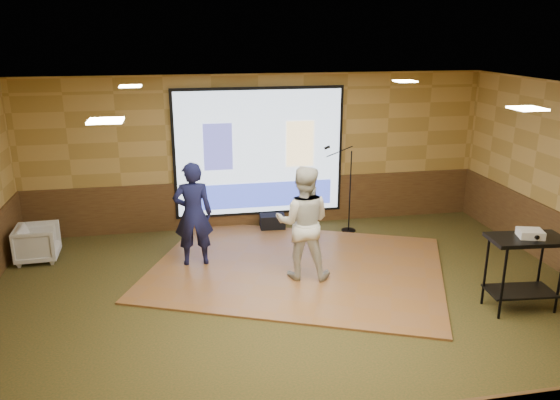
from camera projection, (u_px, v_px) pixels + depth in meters
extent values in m
plane|color=#273217|center=(297.00, 306.00, 7.81)|extent=(9.00, 9.00, 0.00)
cube|color=tan|center=(259.00, 152.00, 10.64)|extent=(9.00, 0.04, 3.00)
cube|color=tan|center=(400.00, 350.00, 4.08)|extent=(9.00, 0.04, 3.00)
cube|color=beige|center=(299.00, 94.00, 6.91)|extent=(9.00, 7.00, 0.04)
cube|color=#452917|center=(260.00, 202.00, 10.92)|extent=(9.00, 0.04, 0.95)
cube|color=black|center=(259.00, 153.00, 10.59)|extent=(3.32, 0.03, 2.52)
cube|color=#ADC2DB|center=(260.00, 153.00, 10.56)|extent=(3.20, 0.02, 2.40)
cube|color=#3B3C81|center=(218.00, 147.00, 10.36)|extent=(0.55, 0.01, 0.90)
cube|color=#E0C181|center=(300.00, 144.00, 10.64)|extent=(0.55, 0.01, 0.90)
cube|color=#2E40AF|center=(260.00, 195.00, 10.80)|extent=(2.88, 0.01, 0.50)
cube|color=#FFEDBF|center=(130.00, 86.00, 8.21)|extent=(0.32, 0.32, 0.02)
cube|color=#FFEDBF|center=(405.00, 81.00, 8.99)|extent=(0.32, 0.32, 0.02)
cube|color=#FFEDBF|center=(106.00, 121.00, 5.12)|extent=(0.32, 0.32, 0.02)
cube|color=#FFEDBF|center=(528.00, 108.00, 5.90)|extent=(0.32, 0.32, 0.02)
cube|color=brown|center=(297.00, 267.00, 9.04)|extent=(5.68, 5.09, 0.03)
imported|color=#161844|center=(193.00, 214.00, 8.91)|extent=(0.64, 0.42, 1.74)
imported|color=silver|center=(303.00, 223.00, 8.43)|extent=(1.03, 0.89, 1.80)
cylinder|color=black|center=(503.00, 285.00, 7.32)|extent=(0.04, 0.04, 1.02)
cylinder|color=black|center=(560.00, 279.00, 7.48)|extent=(0.04, 0.04, 1.02)
cylinder|color=black|center=(485.00, 271.00, 7.73)|extent=(0.04, 0.04, 1.02)
cylinder|color=black|center=(540.00, 267.00, 7.88)|extent=(0.04, 0.04, 1.02)
cube|color=black|center=(527.00, 239.00, 7.44)|extent=(1.02, 0.54, 0.05)
cube|color=black|center=(520.00, 291.00, 7.67)|extent=(0.92, 0.49, 0.03)
cube|color=white|center=(530.00, 234.00, 7.42)|extent=(0.38, 0.35, 0.11)
cylinder|color=black|center=(348.00, 230.00, 10.73)|extent=(0.28, 0.28, 0.02)
cylinder|color=black|center=(350.00, 192.00, 10.49)|extent=(0.02, 0.02, 1.60)
cylinder|color=black|center=(340.00, 151.00, 10.21)|extent=(0.51, 0.02, 0.20)
cylinder|color=black|center=(327.00, 148.00, 10.14)|extent=(0.12, 0.05, 0.08)
imported|color=gray|center=(38.00, 243.00, 9.28)|extent=(0.71, 0.69, 0.62)
cube|color=black|center=(272.00, 222.00, 10.77)|extent=(0.50, 0.35, 0.30)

